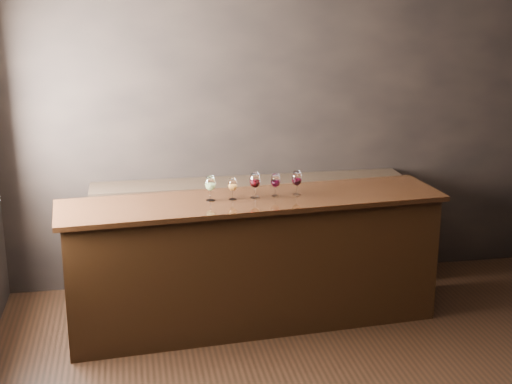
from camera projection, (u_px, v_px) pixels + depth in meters
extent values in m
cube|color=black|center=(278.00, 134.00, 6.57)|extent=(5.00, 0.02, 2.80)
cube|color=black|center=(253.00, 264.00, 5.82)|extent=(3.02, 0.87, 1.04)
cube|color=black|center=(253.00, 201.00, 5.67)|extent=(3.12, 0.94, 0.04)
cube|color=black|center=(250.00, 234.00, 6.55)|extent=(2.84, 0.40, 1.02)
cylinder|color=white|center=(211.00, 200.00, 5.60)|extent=(0.07, 0.07, 0.00)
cylinder|color=white|center=(211.00, 195.00, 5.59)|extent=(0.01, 0.01, 0.07)
ellipsoid|color=white|center=(210.00, 183.00, 5.56)|extent=(0.08, 0.08, 0.12)
cylinder|color=white|center=(210.00, 177.00, 5.55)|extent=(0.06, 0.06, 0.01)
ellipsoid|color=#B1BC63|center=(210.00, 186.00, 5.57)|extent=(0.07, 0.07, 0.05)
cylinder|color=white|center=(233.00, 199.00, 5.63)|extent=(0.06, 0.06, 0.00)
cylinder|color=white|center=(233.00, 195.00, 5.62)|extent=(0.01, 0.01, 0.07)
ellipsoid|color=white|center=(233.00, 185.00, 5.60)|extent=(0.07, 0.07, 0.10)
cylinder|color=white|center=(233.00, 179.00, 5.58)|extent=(0.06, 0.06, 0.01)
ellipsoid|color=orange|center=(233.00, 187.00, 5.60)|extent=(0.06, 0.06, 0.05)
cylinder|color=white|center=(255.00, 197.00, 5.67)|extent=(0.07, 0.07, 0.00)
cylinder|color=white|center=(255.00, 192.00, 5.66)|extent=(0.01, 0.01, 0.08)
ellipsoid|color=white|center=(255.00, 180.00, 5.64)|extent=(0.09, 0.09, 0.12)
cylinder|color=white|center=(255.00, 173.00, 5.62)|extent=(0.07, 0.07, 0.01)
ellipsoid|color=black|center=(255.00, 183.00, 5.64)|extent=(0.07, 0.07, 0.06)
cylinder|color=white|center=(275.00, 196.00, 5.72)|extent=(0.07, 0.07, 0.00)
cylinder|color=white|center=(276.00, 191.00, 5.71)|extent=(0.01, 0.01, 0.07)
ellipsoid|color=white|center=(276.00, 180.00, 5.68)|extent=(0.08, 0.08, 0.11)
cylinder|color=white|center=(276.00, 174.00, 5.67)|extent=(0.06, 0.06, 0.01)
ellipsoid|color=black|center=(276.00, 183.00, 5.69)|extent=(0.06, 0.06, 0.05)
cylinder|color=white|center=(297.00, 195.00, 5.75)|extent=(0.07, 0.07, 0.00)
cylinder|color=white|center=(297.00, 190.00, 5.74)|extent=(0.01, 0.01, 0.07)
ellipsoid|color=white|center=(297.00, 178.00, 5.71)|extent=(0.08, 0.08, 0.12)
cylinder|color=white|center=(297.00, 172.00, 5.70)|extent=(0.06, 0.06, 0.01)
ellipsoid|color=black|center=(297.00, 181.00, 5.72)|extent=(0.07, 0.07, 0.05)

